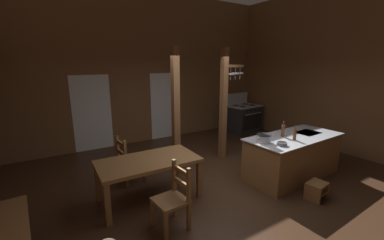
# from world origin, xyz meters

# --- Properties ---
(ground_plane) EXTENTS (8.51, 7.95, 0.10)m
(ground_plane) POSITION_xyz_m (0.00, 0.00, -0.05)
(ground_plane) COLOR #382316
(wall_back) EXTENTS (8.51, 0.14, 4.35)m
(wall_back) POSITION_xyz_m (0.00, 3.65, 2.17)
(wall_back) COLOR brown
(wall_back) RESTS_ON ground_plane
(wall_right) EXTENTS (0.14, 7.95, 4.35)m
(wall_right) POSITION_xyz_m (3.93, 0.00, 2.17)
(wall_right) COLOR brown
(wall_right) RESTS_ON ground_plane
(glazed_door_back_left) EXTENTS (1.00, 0.01, 2.05)m
(glazed_door_back_left) POSITION_xyz_m (-1.74, 3.57, 1.02)
(glazed_door_back_left) COLOR white
(glazed_door_back_left) RESTS_ON ground_plane
(glazed_panel_back_right) EXTENTS (0.84, 0.01, 2.05)m
(glazed_panel_back_right) POSITION_xyz_m (0.39, 3.57, 1.02)
(glazed_panel_back_right) COLOR white
(glazed_panel_back_right) RESTS_ON ground_plane
(kitchen_island) EXTENTS (2.19, 1.04, 0.88)m
(kitchen_island) POSITION_xyz_m (1.50, -0.36, 0.44)
(kitchen_island) COLOR brown
(kitchen_island) RESTS_ON ground_plane
(stove_range) EXTENTS (1.22, 0.93, 1.32)m
(stove_range) POSITION_xyz_m (3.03, 2.74, 0.48)
(stove_range) COLOR #242424
(stove_range) RESTS_ON ground_plane
(support_post_with_pot_rack) EXTENTS (0.69, 0.25, 2.70)m
(support_post_with_pot_rack) POSITION_xyz_m (0.97, 1.27, 1.46)
(support_post_with_pot_rack) COLOR brown
(support_post_with_pot_rack) RESTS_ON ground_plane
(support_post_center) EXTENTS (0.14, 0.14, 2.70)m
(support_post_center) POSITION_xyz_m (-0.46, 1.16, 1.35)
(support_post_center) COLOR brown
(support_post_center) RESTS_ON ground_plane
(step_stool) EXTENTS (0.39, 0.33, 0.30)m
(step_stool) POSITION_xyz_m (1.10, -1.18, 0.18)
(step_stool) COLOR brown
(step_stool) RESTS_ON ground_plane
(dining_table) EXTENTS (1.71, 0.93, 0.74)m
(dining_table) POSITION_xyz_m (-1.43, 0.37, 0.65)
(dining_table) COLOR brown
(dining_table) RESTS_ON ground_plane
(ladderback_chair_near_window) EXTENTS (0.48, 0.48, 0.95)m
(ladderback_chair_near_window) POSITION_xyz_m (-1.52, 1.18, 0.45)
(ladderback_chair_near_window) COLOR brown
(ladderback_chair_near_window) RESTS_ON ground_plane
(ladderback_chair_by_post) EXTENTS (0.47, 0.47, 0.95)m
(ladderback_chair_by_post) POSITION_xyz_m (-1.40, -0.52, 0.45)
(ladderback_chair_by_post) COLOR brown
(ladderback_chair_by_post) RESTS_ON ground_plane
(bench_along_left_wall) EXTENTS (0.46, 1.46, 0.44)m
(bench_along_left_wall) POSITION_xyz_m (-3.36, 0.01, 0.31)
(bench_along_left_wall) COLOR brown
(bench_along_left_wall) RESTS_ON ground_plane
(stockpot_on_counter) EXTENTS (0.35, 0.28, 0.16)m
(stockpot_on_counter) POSITION_xyz_m (0.64, -0.32, 0.96)
(stockpot_on_counter) COLOR #A8AAB2
(stockpot_on_counter) RESTS_ON kitchen_island
(mixing_bowl_on_counter) EXTENTS (0.18, 0.18, 0.07)m
(mixing_bowl_on_counter) POSITION_xyz_m (0.79, -0.62, 0.92)
(mixing_bowl_on_counter) COLOR slate
(mixing_bowl_on_counter) RESTS_ON kitchen_island
(bottle_tall_on_counter) EXTENTS (0.06, 0.06, 0.28)m
(bottle_tall_on_counter) POSITION_xyz_m (1.27, -0.53, 1.00)
(bottle_tall_on_counter) COLOR #56331E
(bottle_tall_on_counter) RESTS_ON kitchen_island
(bottle_short_on_counter) EXTENTS (0.07, 0.07, 0.32)m
(bottle_short_on_counter) POSITION_xyz_m (1.26, -0.26, 1.01)
(bottle_short_on_counter) COLOR #56331E
(bottle_short_on_counter) RESTS_ON kitchen_island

